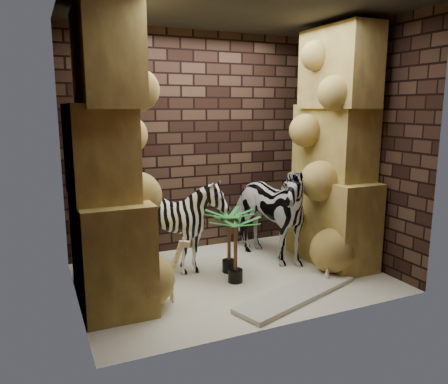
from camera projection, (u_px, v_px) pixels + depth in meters
name	position (u px, v px, depth m)	size (l,w,h in m)	color
floor	(232.00, 277.00, 5.19)	(3.50, 3.50, 0.00)	#F3F0CA
ceiling	(233.00, 10.00, 4.61)	(3.50, 3.50, 0.00)	#2F2C28
wall_back	(194.00, 143.00, 6.02)	(3.50, 3.50, 0.00)	black
wall_front	(294.00, 165.00, 3.78)	(3.50, 3.50, 0.00)	black
wall_left	(69.00, 159.00, 4.20)	(3.00, 3.00, 0.00)	black
wall_right	(356.00, 146.00, 5.60)	(3.00, 3.00, 0.00)	black
rock_pillar_left	(106.00, 157.00, 4.34)	(0.68, 1.30, 3.00)	#D3BD51
rock_pillar_right	(335.00, 147.00, 5.47)	(0.58, 1.25, 3.00)	#D3BD51
zebra_right	(265.00, 203.00, 5.65)	(0.69, 1.29, 1.52)	white
zebra_left	(181.00, 229.00, 5.28)	(0.96, 1.18, 1.07)	white
giraffe_toy	(163.00, 271.00, 4.45)	(0.36, 0.12, 0.69)	#FCEEA8
palm_front	(229.00, 241.00, 5.29)	(0.36, 0.36, 0.78)	#166B2A
palm_back	(236.00, 250.00, 4.98)	(0.36, 0.36, 0.77)	#166B2A
surfboard	(297.00, 294.00, 4.66)	(1.60, 0.39, 0.05)	silver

